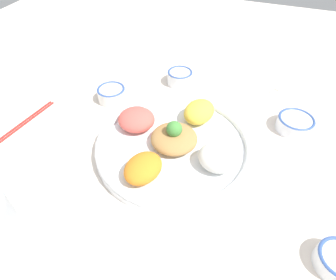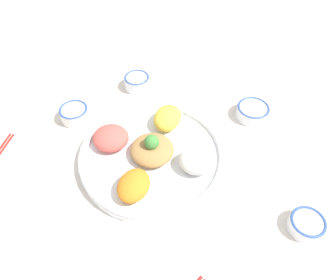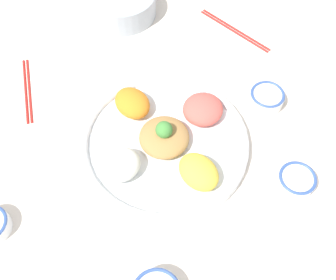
% 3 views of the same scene
% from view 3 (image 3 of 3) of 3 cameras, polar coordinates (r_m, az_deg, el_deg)
% --- Properties ---
extents(ground_plane, '(2.40, 2.40, 0.00)m').
position_cam_3_polar(ground_plane, '(0.95, -1.38, -1.88)').
color(ground_plane, silver).
extents(salad_platter, '(0.40, 0.40, 0.09)m').
position_cam_3_polar(salad_platter, '(0.93, -0.57, -0.05)').
color(salad_platter, white).
rests_on(salad_platter, ground_plane).
extents(rice_bowl_blue, '(0.09, 0.09, 0.04)m').
position_cam_3_polar(rice_bowl_blue, '(1.04, 14.09, 5.89)').
color(rice_bowl_blue, white).
rests_on(rice_bowl_blue, ground_plane).
extents(rice_bowl_plain, '(0.08, 0.08, 0.05)m').
position_cam_3_polar(rice_bowl_plain, '(0.93, 18.05, -5.72)').
color(rice_bowl_plain, white).
rests_on(rice_bowl_plain, ground_plane).
extents(side_serving_bowl, '(0.20, 0.20, 0.07)m').
position_cam_3_polar(side_serving_bowl, '(1.24, -6.73, 19.18)').
color(side_serving_bowl, '#A8B2BC').
rests_on(side_serving_bowl, ground_plane).
extents(chopsticks_pair_near, '(0.16, 0.18, 0.01)m').
position_cam_3_polar(chopsticks_pair_near, '(1.12, -19.75, 6.89)').
color(chopsticks_pair_near, red).
rests_on(chopsticks_pair_near, ground_plane).
extents(chopsticks_pair_far, '(0.05, 0.25, 0.01)m').
position_cam_3_polar(chopsticks_pair_far, '(1.22, 9.68, 15.51)').
color(chopsticks_pair_far, red).
rests_on(chopsticks_pair_far, ground_plane).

